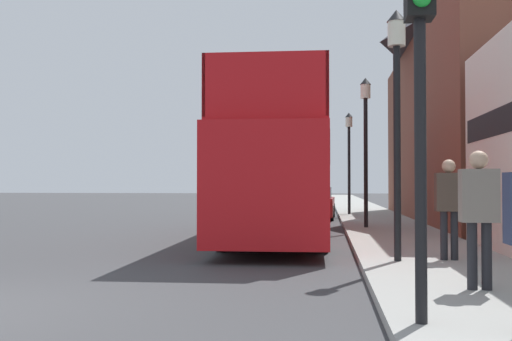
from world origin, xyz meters
TOP-DOWN VIEW (x-y plane):
  - ground_plane at (0.00, 21.00)m, footprint 144.00×144.00m
  - sidewalk at (6.77, 18.00)m, footprint 2.86×108.00m
  - brick_terrace_rear at (11.20, 18.26)m, footprint 6.00×17.77m
  - tour_bus at (3.47, 10.44)m, footprint 2.70×11.52m
  - parked_car_ahead_of_bus at (4.19, 19.92)m, footprint 1.97×4.49m
  - pedestrian_second at (6.74, 1.66)m, footprint 0.48×0.26m
  - pedestrian_third at (6.98, 4.79)m, footprint 0.48×0.27m
  - traffic_signal at (5.68, -0.40)m, footprint 0.28×0.42m
  - lamp_post_nearest at (6.03, 4.55)m, footprint 0.35×0.35m
  - lamp_post_second at (6.03, 13.07)m, footprint 0.35×0.35m
  - lamp_post_third at (5.84, 21.59)m, footprint 0.35×0.35m

SIDE VIEW (x-z plane):
  - ground_plane at x=0.00m, z-range 0.00..0.00m
  - sidewalk at x=6.77m, z-range 0.00..0.14m
  - parked_car_ahead_of_bus at x=4.19m, z-range -0.03..1.36m
  - pedestrian_second at x=6.74m, z-range 0.33..2.16m
  - pedestrian_third at x=6.98m, z-range 0.33..2.18m
  - tour_bus at x=3.47m, z-range -0.26..3.86m
  - traffic_signal at x=5.68m, z-range 1.05..4.96m
  - lamp_post_nearest at x=6.03m, z-range 1.02..5.60m
  - lamp_post_third at x=5.84m, z-range 1.03..5.76m
  - lamp_post_second at x=6.03m, z-range 1.05..5.89m
  - brick_terrace_rear at x=11.20m, z-range 0.00..10.59m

